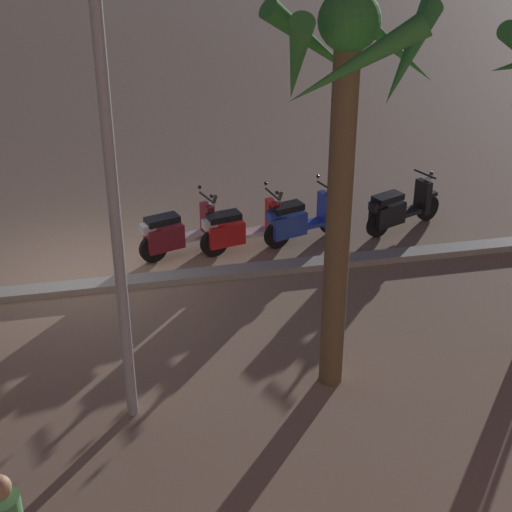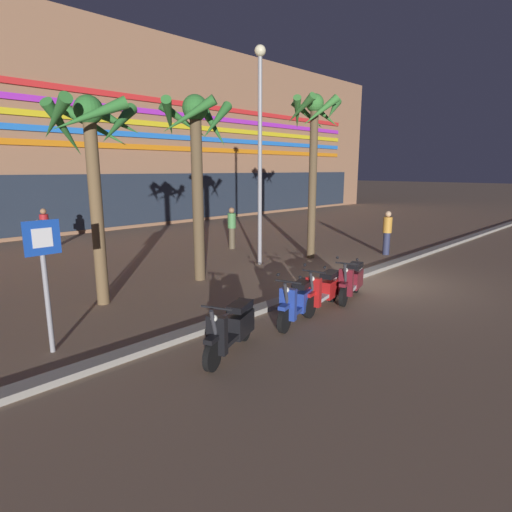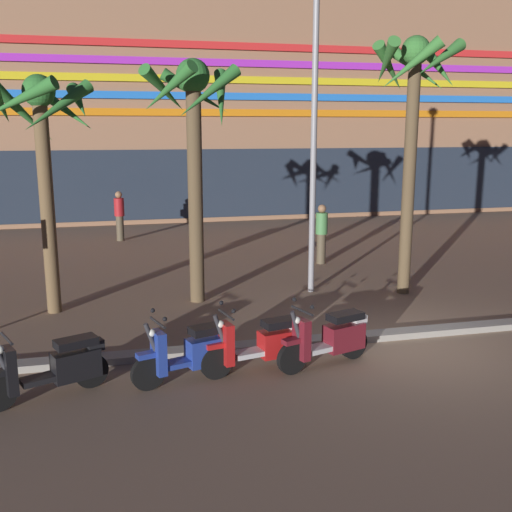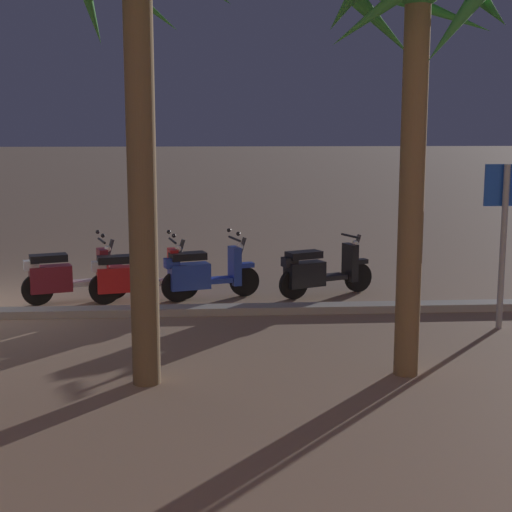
% 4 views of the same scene
% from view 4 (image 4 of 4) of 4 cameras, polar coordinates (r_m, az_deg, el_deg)
% --- Properties ---
extents(scooter_black_gap_after_mid, '(1.74, 0.91, 1.04)m').
position_cam_4_polar(scooter_black_gap_after_mid, '(13.35, 4.74, -1.13)').
color(scooter_black_gap_after_mid, black).
rests_on(scooter_black_gap_after_mid, ground).
extents(scooter_blue_mid_rear, '(1.69, 0.77, 1.17)m').
position_cam_4_polar(scooter_blue_mid_rear, '(13.09, -3.91, -1.31)').
color(scooter_blue_mid_rear, black).
rests_on(scooter_blue_mid_rear, ground).
extents(scooter_red_second_in_line, '(1.84, 0.71, 1.17)m').
position_cam_4_polar(scooter_red_second_in_line, '(13.02, -8.96, -1.50)').
color(scooter_red_second_in_line, black).
rests_on(scooter_red_second_in_line, ground).
extents(scooter_maroon_lead_nearest, '(1.73, 0.79, 1.17)m').
position_cam_4_polar(scooter_maroon_lead_nearest, '(13.21, -13.88, -1.46)').
color(scooter_maroon_lead_nearest, black).
rests_on(scooter_maroon_lead_nearest, ground).
extents(crossing_sign, '(0.60, 0.12, 2.40)m').
position_cam_4_polar(crossing_sign, '(11.60, 17.96, 2.10)').
color(crossing_sign, '#939399').
rests_on(crossing_sign, ground).
extents(palm_tree_far_corner, '(2.21, 2.27, 4.87)m').
position_cam_4_polar(palm_tree_far_corner, '(9.03, 11.78, 14.75)').
color(palm_tree_far_corner, brown).
rests_on(palm_tree_far_corner, ground).
extents(palm_tree_near_sign, '(2.13, 2.28, 5.26)m').
position_cam_4_polar(palm_tree_near_sign, '(8.64, -8.66, 16.13)').
color(palm_tree_near_sign, brown).
rests_on(palm_tree_near_sign, ground).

